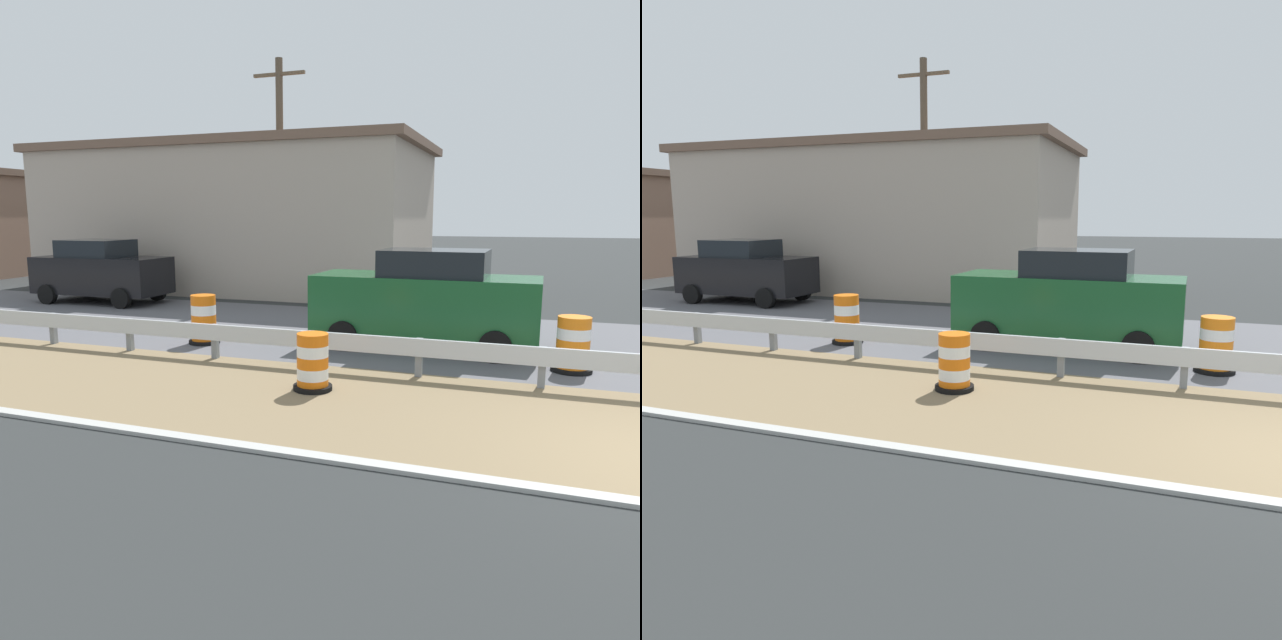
# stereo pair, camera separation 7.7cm
# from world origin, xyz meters

# --- Properties ---
(far_lane_asphalt) EXTENTS (6.97, 120.00, 0.00)m
(far_lane_asphalt) POSITION_xyz_m (6.45, 0.00, 0.00)
(far_lane_asphalt) COLOR #56565B
(far_lane_asphalt) RESTS_ON ground
(guardrail_median) EXTENTS (0.18, 57.90, 0.71)m
(guardrail_median) POSITION_xyz_m (2.73, 2.74, 0.52)
(guardrail_median) COLOR silver
(guardrail_median) RESTS_ON ground
(traffic_barrel_nearest) EXTENTS (0.73, 0.73, 1.03)m
(traffic_barrel_nearest) POSITION_xyz_m (4.11, 1.17, 0.46)
(traffic_barrel_nearest) COLOR orange
(traffic_barrel_nearest) RESTS_ON ground
(traffic_barrel_close) EXTENTS (0.65, 0.65, 0.95)m
(traffic_barrel_close) POSITION_xyz_m (1.38, 5.27, 0.42)
(traffic_barrel_close) COLOR orange
(traffic_barrel_close) RESTS_ON ground
(traffic_barrel_mid) EXTENTS (0.70, 0.70, 1.10)m
(traffic_barrel_mid) POSITION_xyz_m (3.99, 8.87, 0.50)
(traffic_barrel_mid) COLOR orange
(traffic_barrel_mid) RESTS_ON ground
(car_lead_near_lane) EXTENTS (2.03, 4.78, 2.14)m
(car_lead_near_lane) POSITION_xyz_m (5.24, 4.09, 1.07)
(car_lead_near_lane) COLOR #195128
(car_lead_near_lane) RESTS_ON ground
(car_mid_far_lane) EXTENTS (2.17, 4.38, 2.07)m
(car_mid_far_lane) POSITION_xyz_m (8.58, 15.46, 1.04)
(car_mid_far_lane) COLOR black
(car_mid_far_lane) RESTS_ON ground
(roadside_shop_near) EXTENTS (7.56, 15.03, 5.55)m
(roadside_shop_near) POSITION_xyz_m (14.30, 13.32, 2.79)
(roadside_shop_near) COLOR #AD9E8E
(roadside_shop_near) RESTS_ON ground
(utility_pole_near) EXTENTS (0.24, 1.80, 7.91)m
(utility_pole_near) POSITION_xyz_m (11.31, 10.16, 4.11)
(utility_pole_near) COLOR brown
(utility_pole_near) RESTS_ON ground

